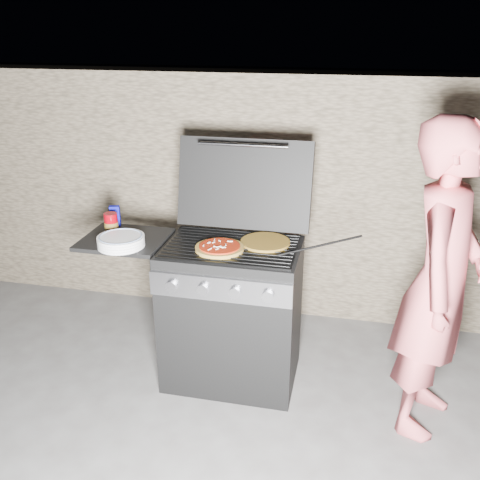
% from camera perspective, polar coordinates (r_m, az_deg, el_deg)
% --- Properties ---
extents(ground, '(50.00, 50.00, 0.00)m').
position_cam_1_polar(ground, '(3.57, -0.81, -14.18)').
color(ground, '#494644').
extents(stone_wall, '(8.00, 0.35, 1.80)m').
position_cam_1_polar(stone_wall, '(4.09, 2.50, 4.87)').
color(stone_wall, '#796A54').
rests_on(stone_wall, ground).
extents(gas_grill, '(1.34, 0.79, 0.91)m').
position_cam_1_polar(gas_grill, '(3.38, -5.01, -7.36)').
color(gas_grill, black).
rests_on(gas_grill, ground).
extents(pizza_topped, '(0.29, 0.29, 0.03)m').
position_cam_1_polar(pizza_topped, '(3.05, -2.20, -0.78)').
color(pizza_topped, '#B17A48').
rests_on(pizza_topped, gas_grill).
extents(pizza_plain, '(0.33, 0.33, 0.02)m').
position_cam_1_polar(pizza_plain, '(3.15, 2.71, -0.22)').
color(pizza_plain, '#B78F28').
rests_on(pizza_plain, gas_grill).
extents(sauce_jar, '(0.08, 0.08, 0.13)m').
position_cam_1_polar(sauce_jar, '(3.40, -13.58, 1.76)').
color(sauce_jar, '#7F0009').
rests_on(sauce_jar, gas_grill).
extents(blue_carton, '(0.07, 0.05, 0.13)m').
position_cam_1_polar(blue_carton, '(3.51, -13.18, 2.52)').
color(blue_carton, '#080A89').
rests_on(blue_carton, gas_grill).
extents(plate_stack, '(0.35, 0.35, 0.06)m').
position_cam_1_polar(plate_stack, '(3.19, -12.57, -0.13)').
color(plate_stack, white).
rests_on(plate_stack, gas_grill).
extents(person, '(0.59, 0.73, 1.73)m').
position_cam_1_polar(person, '(2.97, 20.61, -4.30)').
color(person, '#D55A60').
rests_on(person, ground).
extents(tongs, '(0.46, 0.20, 0.10)m').
position_cam_1_polar(tongs, '(3.03, 8.49, -0.52)').
color(tongs, black).
rests_on(tongs, gas_grill).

